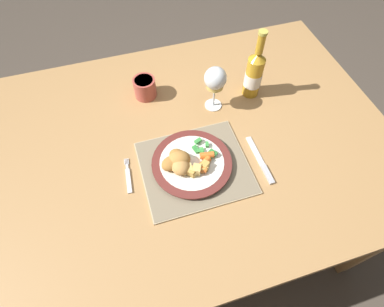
{
  "coord_description": "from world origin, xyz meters",
  "views": [
    {
      "loc": [
        -0.17,
        -0.58,
        1.56
      ],
      "look_at": [
        -0.02,
        -0.08,
        0.78
      ],
      "focal_mm": 28.0,
      "sensor_mm": 36.0,
      "label": 1
    }
  ],
  "objects_px": {
    "bottle": "(254,74)",
    "drinking_cup": "(145,87)",
    "fork": "(128,178)",
    "wine_glass": "(215,80)",
    "dining_table": "(190,152)",
    "dinner_plate": "(192,163)",
    "table_knife": "(262,164)"
  },
  "relations": [
    {
      "from": "dinner_plate",
      "to": "table_knife",
      "type": "bearing_deg",
      "value": -15.23
    },
    {
      "from": "dinner_plate",
      "to": "bottle",
      "type": "xyz_separation_m",
      "value": [
        0.31,
        0.25,
        0.08
      ]
    },
    {
      "from": "bottle",
      "to": "drinking_cup",
      "type": "relative_size",
      "value": 3.23
    },
    {
      "from": "wine_glass",
      "to": "bottle",
      "type": "height_order",
      "value": "bottle"
    },
    {
      "from": "fork",
      "to": "dining_table",
      "type": "bearing_deg",
      "value": 21.44
    },
    {
      "from": "table_knife",
      "to": "dinner_plate",
      "type": "bearing_deg",
      "value": 164.77
    },
    {
      "from": "wine_glass",
      "to": "drinking_cup",
      "type": "distance_m",
      "value": 0.27
    },
    {
      "from": "dining_table",
      "to": "bottle",
      "type": "relative_size",
      "value": 5.29
    },
    {
      "from": "fork",
      "to": "bottle",
      "type": "relative_size",
      "value": 0.48
    },
    {
      "from": "dining_table",
      "to": "drinking_cup",
      "type": "distance_m",
      "value": 0.29
    },
    {
      "from": "dinner_plate",
      "to": "wine_glass",
      "type": "bearing_deg",
      "value": 56.24
    },
    {
      "from": "dining_table",
      "to": "table_knife",
      "type": "distance_m",
      "value": 0.27
    },
    {
      "from": "dining_table",
      "to": "dinner_plate",
      "type": "bearing_deg",
      "value": -103.81
    },
    {
      "from": "bottle",
      "to": "drinking_cup",
      "type": "xyz_separation_m",
      "value": [
        -0.38,
        0.1,
        -0.06
      ]
    },
    {
      "from": "wine_glass",
      "to": "drinking_cup",
      "type": "bearing_deg",
      "value": 151.05
    },
    {
      "from": "fork",
      "to": "wine_glass",
      "type": "relative_size",
      "value": 0.74
    },
    {
      "from": "dinner_plate",
      "to": "bottle",
      "type": "bearing_deg",
      "value": 38.85
    },
    {
      "from": "dining_table",
      "to": "fork",
      "type": "height_order",
      "value": "fork"
    },
    {
      "from": "table_knife",
      "to": "bottle",
      "type": "bearing_deg",
      "value": 73.78
    },
    {
      "from": "dining_table",
      "to": "drinking_cup",
      "type": "relative_size",
      "value": 17.08
    },
    {
      "from": "dining_table",
      "to": "fork",
      "type": "relative_size",
      "value": 11.01
    },
    {
      "from": "fork",
      "to": "wine_glass",
      "type": "xyz_separation_m",
      "value": [
        0.36,
        0.21,
        0.12
      ]
    },
    {
      "from": "fork",
      "to": "table_knife",
      "type": "xyz_separation_m",
      "value": [
        0.42,
        -0.07,
        0.0
      ]
    },
    {
      "from": "wine_glass",
      "to": "drinking_cup",
      "type": "height_order",
      "value": "wine_glass"
    },
    {
      "from": "fork",
      "to": "table_knife",
      "type": "bearing_deg",
      "value": -9.96
    },
    {
      "from": "fork",
      "to": "drinking_cup",
      "type": "xyz_separation_m",
      "value": [
        0.13,
        0.34,
        0.04
      ]
    },
    {
      "from": "table_knife",
      "to": "drinking_cup",
      "type": "relative_size",
      "value": 2.3
    },
    {
      "from": "dinner_plate",
      "to": "bottle",
      "type": "height_order",
      "value": "bottle"
    },
    {
      "from": "dinner_plate",
      "to": "table_knife",
      "type": "xyz_separation_m",
      "value": [
        0.22,
        -0.06,
        -0.01
      ]
    },
    {
      "from": "dinner_plate",
      "to": "wine_glass",
      "type": "relative_size",
      "value": 1.49
    },
    {
      "from": "bottle",
      "to": "fork",
      "type": "bearing_deg",
      "value": -155.47
    },
    {
      "from": "table_knife",
      "to": "bottle",
      "type": "xyz_separation_m",
      "value": [
        0.09,
        0.31,
        0.09
      ]
    }
  ]
}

